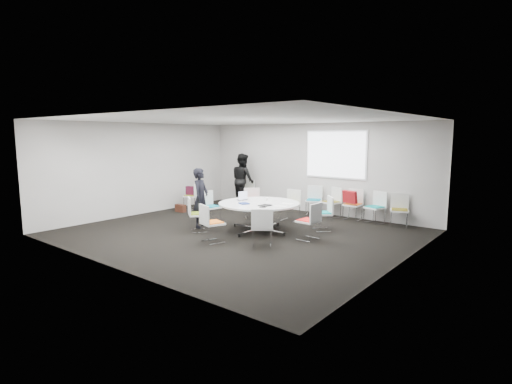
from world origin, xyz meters
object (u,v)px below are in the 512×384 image
Objects in this scene: chair_ring_d at (253,209)px; person_back at (243,180)px; chair_ring_a at (309,228)px; chair_back_e at (399,217)px; chair_back_c at (353,211)px; laptop at (244,200)px; chair_back_a at (314,206)px; chair_spare_left at (192,201)px; person_main at (201,198)px; brown_bag at (181,208)px; chair_ring_h at (262,235)px; chair_person_back at (246,197)px; chair_ring_c at (290,211)px; conference_table at (259,211)px; chair_ring_g at (212,231)px; cup at (267,199)px; chair_back_d at (375,214)px; chair_ring_e at (210,213)px; chair_back_b at (331,208)px; chair_ring_b at (323,220)px; chair_ring_f at (197,221)px; maroon_bag at (192,191)px.

chair_ring_d is 0.48× the size of person_back.
chair_back_e is at bearing -20.36° from chair_ring_a.
laptop is at bearing 55.41° from chair_back_c.
chair_spare_left is at bearing 3.05° from chair_back_a.
person_main is (-1.50, -3.30, 0.51)m from chair_back_a.
person_back is at bearing 68.77° from brown_bag.
chair_ring_h is at bearing 82.44° from chair_back_a.
chair_ring_c is at bearing 150.44° from chair_person_back.
conference_table is 2.32× the size of chair_ring_a.
chair_ring_g reaches higher than laptop.
chair_ring_h is 1.89m from cup.
chair_back_d is at bearing 174.45° from chair_person_back.
chair_ring_d is at bearing 144.65° from cup.
chair_person_back is (-2.74, 0.03, 0.00)m from chair_back_a.
chair_ring_e is at bearing -176.23° from conference_table.
chair_ring_a is 1.00× the size of chair_spare_left.
chair_ring_g and chair_person_back have the same top height.
chair_back_c is 0.48× the size of person_back.
conference_table is at bearing 103.22° from chair_ring_e.
chair_back_b is at bearing 57.69° from chair_ring_h.
chair_ring_h is 0.56× the size of person_main.
person_main is (-2.48, 0.56, 0.51)m from chair_ring_h.
laptop is (-1.55, 1.20, 0.47)m from chair_ring_h.
cup is (2.71, -2.22, -0.13)m from person_back.
chair_ring_d is at bearing 43.40° from chair_ring_b.
chair_ring_f and chair_back_a have the same top height.
chair_ring_g is 4.24m from chair_back_a.
chair_ring_f is 1.00× the size of chair_back_e.
chair_ring_h is at bearing 84.37° from chair_ring_d.
chair_ring_a reaches higher than cup.
chair_ring_f is at bearing 56.45° from chair_back_c.
chair_ring_c is at bearing 41.75° from chair_back_c.
chair_spare_left is (-4.60, 2.19, 0.00)m from chair_ring_h.
chair_ring_b and chair_spare_left have the same top height.
chair_ring_c and chair_ring_d have the same top height.
chair_ring_h is 2.20× the size of maroon_bag.
person_back is 5.05× the size of brown_bag.
person_main is at bearing 138.83° from laptop.
chair_ring_c is 2.88m from chair_ring_h.
chair_person_back is (-1.61, 1.60, 0.00)m from chair_ring_d.
person_main reaches higher than cup.
chair_back_c is at bearing 61.39° from cup.
chair_ring_e and chair_back_c have the same top height.
chair_ring_c and chair_ring_h have the same top height.
conference_table is at bearing 92.43° from chair_ring_h.
chair_back_b is 2.20× the size of maroon_bag.
chair_ring_a is at bearing 96.16° from chair_back_d.
chair_ring_h is at bearing 47.05° from chair_back_e.
chair_ring_d and chair_person_back have the same top height.
chair_person_back is at bearing 16.57° from chair_back_d.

